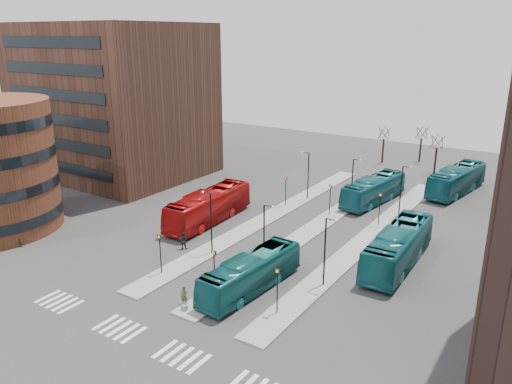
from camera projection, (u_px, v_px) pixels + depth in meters
The scene contains 20 objects.
ground at pixel (83, 362), 32.65m from camera, with size 160.00×160.00×0.00m, color #303033.
island_left at pixel (271, 216), 58.62m from camera, with size 2.50×45.00×0.15m, color gray.
island_mid at pixel (317, 226), 55.48m from camera, with size 2.50×45.00×0.15m, color gray.
island_right at pixel (368, 238), 52.34m from camera, with size 2.50×45.00×0.15m, color gray.
suitcase at pixel (184, 308), 38.49m from camera, with size 0.43×0.35×0.54m, color #1D42A0.
red_bus at pixel (209, 206), 56.48m from camera, with size 3.09×13.20×3.68m, color #A80C0D.
teal_bus_a at pixel (251, 273), 41.38m from camera, with size 2.62×11.19×3.12m, color #12595B.
teal_bus_b at pixel (374, 190), 62.98m from camera, with size 2.83×12.10×3.37m, color #166270.
teal_bus_c at pixel (398, 246), 45.89m from camera, with size 3.06×13.09×3.64m, color #166770.
teal_bus_d at pixel (457, 180), 66.77m from camera, with size 3.07×13.14×3.66m, color #166670.
traveller at pixel (184, 295), 39.30m from camera, with size 0.60×0.40×1.65m, color #46422A.
commuter_a at pixel (183, 240), 49.63m from camera, with size 0.87×0.68×1.79m, color black.
commuter_b at pixel (253, 269), 43.71m from camera, with size 1.01×0.42×1.72m, color black.
commuter_c at pixel (291, 263), 44.86m from camera, with size 1.02×0.59×1.59m, color black.
bicycle_far at pixel (16, 243), 50.28m from camera, with size 0.53×1.53×0.80m, color gray.
crosswalk_stripes at pixel (147, 341), 34.92m from camera, with size 22.35×2.40×0.01m.
office_block at pixel (114, 101), 74.16m from camera, with size 25.00×20.12×22.00m.
sign_poles at pixel (282, 225), 49.40m from camera, with size 12.45×22.12×3.65m.
lamp_posts at pixel (315, 202), 52.49m from camera, with size 14.04×20.24×6.12m.
bare_trees at pixel (413, 149), 80.35m from camera, with size 10.97×8.14×5.90m.
Camera 1 is at (24.69, -16.96, 20.53)m, focal length 35.00 mm.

